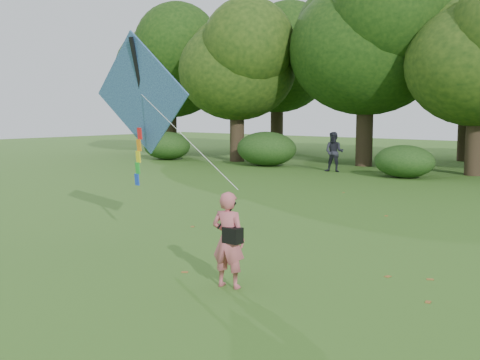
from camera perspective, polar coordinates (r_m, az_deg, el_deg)
The scene contains 6 objects.
ground at distance 10.61m, azimuth -3.54°, elevation -9.38°, with size 100.00×100.00×0.00m, color #265114.
man_kite_flyer at distance 9.95m, azimuth -1.11°, elevation -5.68°, with size 0.59×0.38×1.61m, color #C15B65.
bystander_left at distance 28.78m, azimuth 8.92°, elevation 2.64°, with size 0.92×0.72×1.90m, color #22222D.
crossbody_bag at distance 9.83m, azimuth -0.71°, elevation -5.20°, with size 0.43×0.20×0.67m.
flying_kite at distance 13.46m, azimuth -9.34°, elevation 7.88°, with size 5.42×2.03×3.38m.
fallen_leaves at distance 12.46m, azimuth 7.02°, elevation -6.96°, with size 11.42×13.85×0.01m.
Camera 1 is at (6.96, -7.45, 2.93)m, focal length 45.00 mm.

